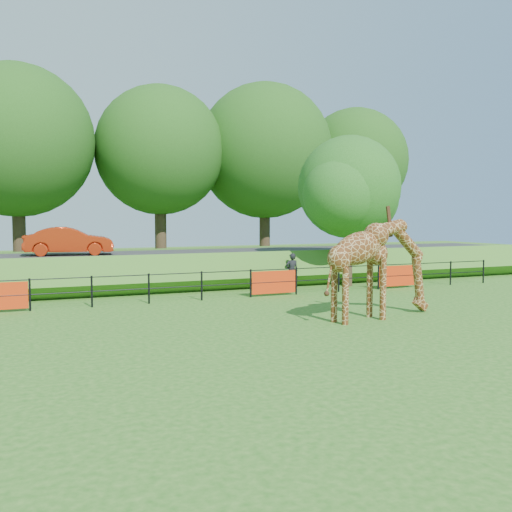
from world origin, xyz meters
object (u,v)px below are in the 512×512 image
object	(u,v)px
car_red	(69,241)
giraffe	(380,269)
visitor	(292,271)
tree_east	(351,191)

from	to	relation	value
car_red	giraffe	bearing A→B (deg)	-139.69
giraffe	car_red	size ratio (longest dim) A/B	1.13
car_red	visitor	distance (m)	10.02
car_red	visitor	bearing A→B (deg)	-110.15
giraffe	car_red	bearing A→B (deg)	113.81
giraffe	visitor	world-z (taller)	giraffe
giraffe	car_red	world-z (taller)	giraffe
tree_east	car_red	bearing A→B (deg)	158.12
car_red	tree_east	size ratio (longest dim) A/B	0.57
visitor	tree_east	distance (m)	4.52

